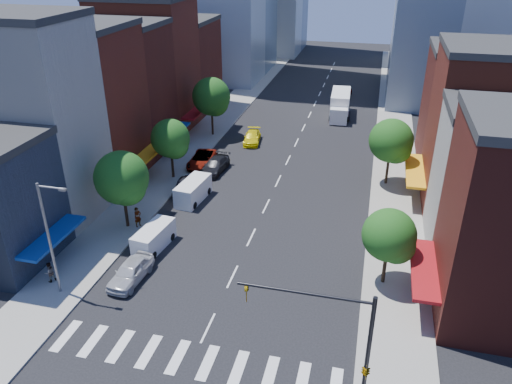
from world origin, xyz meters
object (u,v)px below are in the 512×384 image
(parked_car_second, at_px, (185,187))
(traffic_car_far, at_px, (345,92))
(cargo_van_near, at_px, (153,238))
(pedestrian_near, at_px, (138,217))
(taxi, at_px, (252,138))
(box_truck, at_px, (340,105))
(pedestrian_far, at_px, (50,272))
(parked_car_third, at_px, (202,160))
(parked_car_front, at_px, (131,272))
(parked_car_rear, at_px, (215,166))
(traffic_car_oncoming, at_px, (346,114))
(cargo_van_far, at_px, (193,191))

(parked_car_second, bearing_deg, traffic_car_far, 70.32)
(cargo_van_near, xyz_separation_m, pedestrian_near, (-2.78, 2.82, 0.15))
(taxi, distance_m, pedestrian_near, 23.95)
(parked_car_second, bearing_deg, box_truck, 64.16)
(pedestrian_far, bearing_deg, parked_car_third, -157.16)
(parked_car_third, bearing_deg, pedestrian_near, -97.02)
(parked_car_front, bearing_deg, parked_car_second, 98.99)
(parked_car_second, bearing_deg, pedestrian_far, -106.68)
(traffic_car_far, bearing_deg, parked_car_third, 72.23)
(parked_car_front, height_order, cargo_van_near, cargo_van_near)
(parked_car_rear, xyz_separation_m, traffic_car_oncoming, (12.88, 22.95, -0.12))
(parked_car_front, height_order, cargo_van_far, cargo_van_far)
(taxi, xyz_separation_m, pedestrian_near, (-4.86, -23.44, 0.40))
(pedestrian_near, bearing_deg, box_truck, 8.56)
(parked_car_third, distance_m, cargo_van_near, 17.71)
(parked_car_front, distance_m, pedestrian_near, 8.09)
(parked_car_second, distance_m, pedestrian_far, 17.54)
(parked_car_rear, height_order, pedestrian_near, pedestrian_near)
(taxi, bearing_deg, cargo_van_near, -102.07)
(box_truck, bearing_deg, traffic_car_oncoming, -42.11)
(parked_car_second, bearing_deg, traffic_car_oncoming, 62.00)
(parked_car_second, distance_m, traffic_car_far, 42.78)
(parked_car_front, height_order, pedestrian_near, pedestrian_near)
(box_truck, relative_size, pedestrian_far, 5.36)
(traffic_car_far, bearing_deg, cargo_van_far, 78.90)
(traffic_car_far, bearing_deg, taxi, 72.81)
(parked_car_third, height_order, traffic_car_far, parked_car_third)
(box_truck, bearing_deg, taxi, -128.71)
(cargo_van_near, xyz_separation_m, traffic_car_far, (12.07, 51.20, -0.19))
(parked_car_rear, distance_m, traffic_car_far, 36.81)
(cargo_van_near, relative_size, taxi, 0.97)
(parked_car_rear, bearing_deg, parked_car_front, -84.87)
(parked_car_rear, distance_m, pedestrian_far, 23.53)
(traffic_car_far, bearing_deg, pedestrian_far, 77.55)
(parked_car_rear, distance_m, box_truck, 26.58)
(parked_car_second, bearing_deg, parked_car_third, 93.53)
(cargo_van_near, bearing_deg, parked_car_second, 103.06)
(parked_car_front, distance_m, taxi, 31.00)
(parked_car_front, bearing_deg, pedestrian_near, 115.72)
(cargo_van_far, bearing_deg, taxi, 89.72)
(traffic_car_oncoming, relative_size, pedestrian_near, 2.04)
(parked_car_rear, xyz_separation_m, pedestrian_near, (-3.00, -13.52, 0.34))
(taxi, height_order, pedestrian_near, pedestrian_near)
(parked_car_front, height_order, box_truck, box_truck)
(pedestrian_far, bearing_deg, traffic_car_oncoming, -170.31)
(parked_car_front, bearing_deg, cargo_van_near, 96.62)
(cargo_van_near, height_order, pedestrian_near, pedestrian_near)
(parked_car_third, height_order, pedestrian_near, pedestrian_near)
(cargo_van_far, xyz_separation_m, pedestrian_far, (-5.86, -15.55, -0.05))
(traffic_car_oncoming, bearing_deg, parked_car_front, 71.48)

